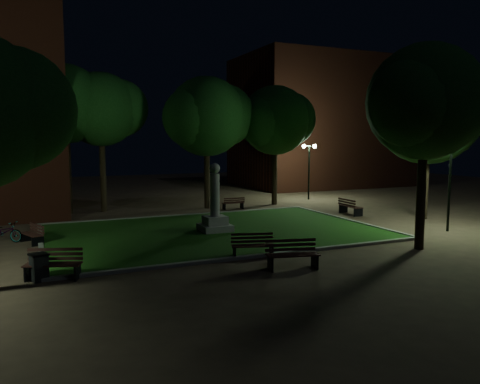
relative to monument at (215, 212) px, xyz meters
The scene contains 21 objects.
ground 2.22m from the monument, 90.00° to the right, with size 80.00×80.00×0.00m, color brown.
lawn 0.92m from the monument, ahead, with size 15.00×10.00×0.08m, color #1F4D13.
lawn_kerb 0.90m from the monument, ahead, with size 15.40×10.40×0.12m.
monument is the anchor object (origin of this frame).
building_far 25.95m from the monument, 45.00° to the left, with size 16.00×10.00×12.00m, color #4A1D12.
tree_north_wl 11.87m from the monument, 123.32° to the left, with size 5.62×4.59×8.73m.
tree_north_er 9.31m from the monument, 72.08° to the left, with size 6.12×5.00×8.31m.
tree_ne 11.35m from the monument, 45.79° to the left, with size 5.65×4.61×7.96m.
tree_east 13.12m from the monument, ahead, with size 7.02×5.73×8.75m.
tree_se 10.32m from the monument, 45.39° to the right, with size 5.54×4.52×8.08m.
tree_far_north 10.93m from the monument, 113.35° to the left, with size 5.42×4.42×8.38m.
lamppost_se 11.35m from the monument, 22.48° to the right, with size 1.18×0.28×4.65m.
lamppost_ne 13.92m from the monument, 39.39° to the left, with size 1.18×0.28×4.03m.
bench_near_left 6.95m from the monument, 88.56° to the right, with size 1.87×1.02×0.98m.
bench_near_right 5.00m from the monument, 94.32° to the right, with size 1.68×0.97×0.87m.
bench_west_near 8.81m from the monument, 145.94° to the right, with size 1.82×1.16×0.94m.
bench_left_side 7.96m from the monument, behind, with size 1.00×1.54×0.80m.
bench_right_side 9.28m from the monument, 11.07° to the left, with size 0.65×1.72×0.93m.
bench_far_side 7.51m from the monument, 60.41° to the left, with size 1.39×0.54×0.75m.
trash_bin 9.19m from the monument, 147.14° to the right, with size 0.65×0.65×0.86m.
bicycle 9.17m from the monument, 169.46° to the left, with size 0.58×1.66×0.87m, color black.
Camera 1 is at (-7.70, -18.40, 4.35)m, focal length 35.00 mm.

